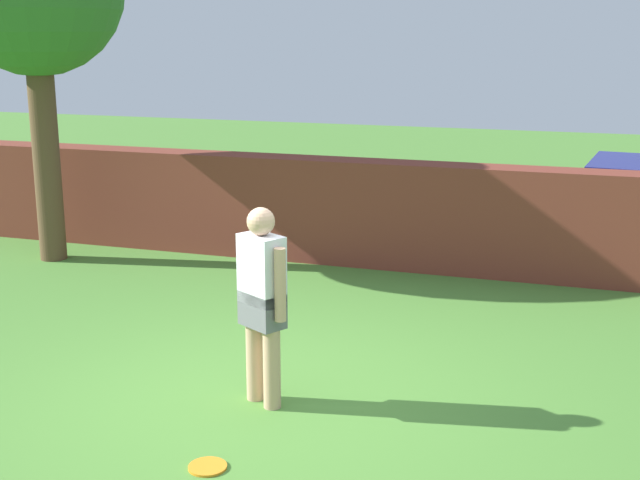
{
  "coord_description": "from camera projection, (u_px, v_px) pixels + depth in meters",
  "views": [
    {
      "loc": [
        2.51,
        -6.06,
        2.97
      ],
      "look_at": [
        0.02,
        1.51,
        1.0
      ],
      "focal_mm": 48.56,
      "sensor_mm": 36.0,
      "label": 1
    }
  ],
  "objects": [
    {
      "name": "person",
      "position": [
        262.0,
        297.0,
        6.81
      ],
      "size": [
        0.48,
        0.37,
        1.62
      ],
      "rotation": [
        0.0,
        0.0,
        -0.52
      ],
      "color": "tan",
      "rests_on": "ground"
    },
    {
      "name": "frisbee_orange",
      "position": [
        208.0,
        467.0,
        5.98
      ],
      "size": [
        0.27,
        0.27,
        0.02
      ],
      "primitive_type": "cylinder",
      "color": "orange",
      "rests_on": "ground"
    },
    {
      "name": "brick_wall",
      "position": [
        277.0,
        207.0,
        11.35
      ],
      "size": [
        10.14,
        0.5,
        1.34
      ],
      "primitive_type": "cube",
      "color": "brown",
      "rests_on": "ground"
    },
    {
      "name": "ground_plane",
      "position": [
        260.0,
        400.0,
        7.06
      ],
      "size": [
        40.0,
        40.0,
        0.0
      ],
      "primitive_type": "plane",
      "color": "#4C8433"
    }
  ]
}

